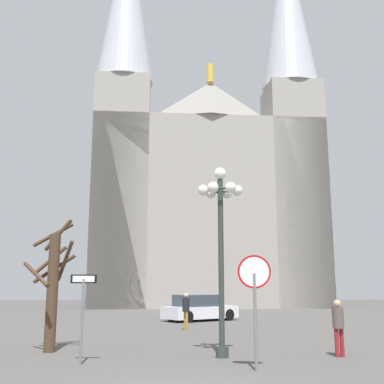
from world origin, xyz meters
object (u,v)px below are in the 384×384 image
(stop_sign, at_px, (255,288))
(one_way_arrow_sign, at_px, (83,307))
(street_lamp, at_px, (221,225))
(cathedral, at_px, (206,177))
(bare_tree, at_px, (52,284))
(pedestrian_walking, at_px, (186,308))
(pedestrian_standing, at_px, (338,322))
(parked_car_near_white, at_px, (199,309))

(stop_sign, relative_size, one_way_arrow_sign, 1.20)
(street_lamp, bearing_deg, cathedral, 86.84)
(one_way_arrow_sign, bearing_deg, bare_tree, 120.29)
(bare_tree, bearing_deg, street_lamp, -14.39)
(pedestrian_walking, distance_m, pedestrian_standing, 9.21)
(cathedral, height_order, stop_sign, cathedral)
(bare_tree, xyz_separation_m, parked_car_near_white, (5.19, 12.66, -1.35))
(bare_tree, bearing_deg, pedestrian_standing, -8.94)
(street_lamp, bearing_deg, parked_car_near_white, 89.67)
(stop_sign, bearing_deg, bare_tree, 148.57)
(street_lamp, bearing_deg, pedestrian_standing, -0.24)
(one_way_arrow_sign, xyz_separation_m, pedestrian_standing, (7.03, 1.06, -0.49))
(stop_sign, height_order, pedestrian_standing, stop_sign)
(one_way_arrow_sign, height_order, parked_car_near_white, one_way_arrow_sign)
(bare_tree, bearing_deg, cathedral, 77.49)
(one_way_arrow_sign, relative_size, pedestrian_standing, 1.44)
(pedestrian_standing, bearing_deg, parked_car_near_white, 103.02)
(stop_sign, relative_size, street_lamp, 0.50)
(parked_car_near_white, distance_m, pedestrian_walking, 5.82)
(cathedral, height_order, pedestrian_walking, cathedral)
(one_way_arrow_sign, bearing_deg, street_lamp, 16.17)
(cathedral, height_order, street_lamp, cathedral)
(stop_sign, distance_m, bare_tree, 6.68)
(street_lamp, bearing_deg, one_way_arrow_sign, -163.83)
(cathedral, xyz_separation_m, pedestrian_walking, (-2.60, -24.16, -11.60))
(bare_tree, relative_size, pedestrian_standing, 2.61)
(one_way_arrow_sign, xyz_separation_m, bare_tree, (-1.39, 2.39, 0.59))
(cathedral, bearing_deg, street_lamp, -93.16)
(cathedral, distance_m, pedestrian_standing, 34.46)
(pedestrian_standing, bearing_deg, street_lamp, 179.76)
(cathedral, height_order, pedestrian_standing, cathedral)
(bare_tree, distance_m, pedestrian_standing, 8.60)
(stop_sign, bearing_deg, parked_car_near_white, 91.81)
(one_way_arrow_sign, height_order, street_lamp, street_lamp)
(street_lamp, height_order, parked_car_near_white, street_lamp)
(cathedral, xyz_separation_m, pedestrian_standing, (1.53, -32.40, -11.64))
(stop_sign, xyz_separation_m, street_lamp, (-0.59, 2.17, 1.82))
(one_way_arrow_sign, distance_m, pedestrian_standing, 7.13)
(stop_sign, xyz_separation_m, pedestrian_walking, (-1.40, 10.40, -0.92))
(cathedral, bearing_deg, bare_tree, -102.51)
(one_way_arrow_sign, height_order, pedestrian_walking, one_way_arrow_sign)
(cathedral, bearing_deg, one_way_arrow_sign, -99.34)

